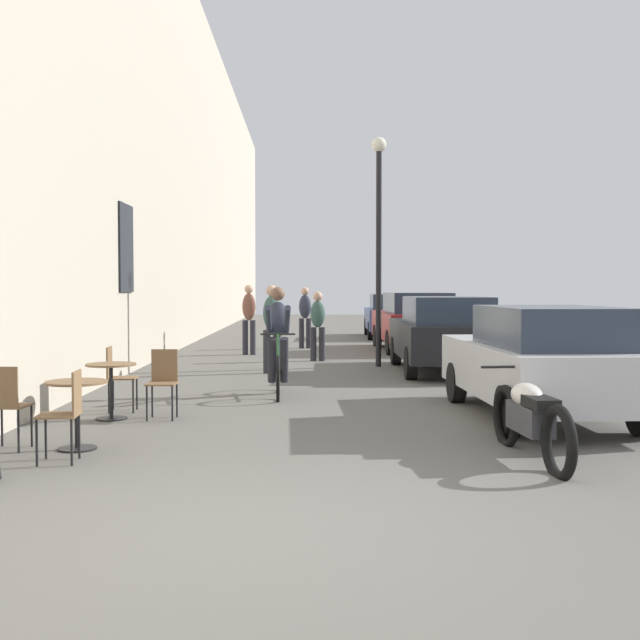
{
  "coord_description": "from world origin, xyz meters",
  "views": [
    {
      "loc": [
        0.32,
        -5.43,
        1.69
      ],
      "look_at": [
        0.66,
        14.8,
        0.86
      ],
      "focal_mm": 43.86,
      "sensor_mm": 36.0,
      "label": 1
    }
  ],
  "objects_px": {
    "parked_car_nearest": "(541,360)",
    "parked_car_second": "(443,333)",
    "cafe_chair_near_toward_wall": "(6,402)",
    "cafe_chair_mid_toward_street": "(117,374)",
    "cafe_table_near": "(77,400)",
    "cafe_chair_mid_toward_wall": "(163,379)",
    "parked_car_third": "(415,321)",
    "pedestrian_furthest": "(305,314)",
    "pedestrian_near": "(272,324)",
    "street_lamp": "(379,222)",
    "cafe_table_mid": "(111,379)",
    "cafe_chair_near_toward_street": "(66,409)",
    "parked_motorcycle": "(531,418)",
    "cyclist_on_bicycle": "(278,344)",
    "parked_car_fourth": "(392,315)",
    "pedestrian_far": "(249,315)",
    "pedestrian_mid": "(318,322)"
  },
  "relations": [
    {
      "from": "parked_car_second",
      "to": "cafe_chair_near_toward_street",
      "type": "bearing_deg",
      "value": -122.2
    },
    {
      "from": "parked_car_nearest",
      "to": "parked_motorcycle",
      "type": "xyz_separation_m",
      "value": [
        -0.81,
        -2.38,
        -0.35
      ]
    },
    {
      "from": "pedestrian_near",
      "to": "street_lamp",
      "type": "xyz_separation_m",
      "value": [
        2.24,
        1.27,
        2.12
      ]
    },
    {
      "from": "cafe_chair_mid_toward_street",
      "to": "pedestrian_far",
      "type": "relative_size",
      "value": 0.5
    },
    {
      "from": "cafe_table_near",
      "to": "cafe_chair_mid_toward_wall",
      "type": "distance_m",
      "value": 2.03
    },
    {
      "from": "cafe_chair_near_toward_street",
      "to": "street_lamp",
      "type": "xyz_separation_m",
      "value": [
        3.87,
        9.16,
        2.59
      ]
    },
    {
      "from": "cafe_chair_mid_toward_wall",
      "to": "cyclist_on_bicycle",
      "type": "relative_size",
      "value": 0.51
    },
    {
      "from": "cafe_table_near",
      "to": "pedestrian_far",
      "type": "xyz_separation_m",
      "value": [
        0.94,
        11.61,
        0.48
      ]
    },
    {
      "from": "cafe_table_near",
      "to": "pedestrian_furthest",
      "type": "xyz_separation_m",
      "value": [
        2.35,
        13.71,
        0.45
      ]
    },
    {
      "from": "cafe_chair_mid_toward_street",
      "to": "parked_motorcycle",
      "type": "bearing_deg",
      "value": -32.49
    },
    {
      "from": "parked_motorcycle",
      "to": "parked_car_fourth",
      "type": "bearing_deg",
      "value": 87.89
    },
    {
      "from": "pedestrian_mid",
      "to": "pedestrian_far",
      "type": "relative_size",
      "value": 0.91
    },
    {
      "from": "cafe_table_mid",
      "to": "pedestrian_near",
      "type": "relative_size",
      "value": 0.41
    },
    {
      "from": "pedestrian_near",
      "to": "parked_motorcycle",
      "type": "height_order",
      "value": "pedestrian_near"
    },
    {
      "from": "cafe_chair_near_toward_wall",
      "to": "parked_car_third",
      "type": "relative_size",
      "value": 0.2
    },
    {
      "from": "cyclist_on_bicycle",
      "to": "parked_car_second",
      "type": "bearing_deg",
      "value": 46.27
    },
    {
      "from": "cafe_chair_near_toward_street",
      "to": "cafe_chair_mid_toward_wall",
      "type": "bearing_deg",
      "value": 79.74
    },
    {
      "from": "cafe_table_near",
      "to": "cafe_chair_near_toward_street",
      "type": "height_order",
      "value": "cafe_chair_near_toward_street"
    },
    {
      "from": "cafe_chair_near_toward_street",
      "to": "parked_car_nearest",
      "type": "relative_size",
      "value": 0.21
    },
    {
      "from": "cafe_chair_mid_toward_wall",
      "to": "street_lamp",
      "type": "xyz_separation_m",
      "value": [
        3.4,
        6.6,
        2.59
      ]
    },
    {
      "from": "cafe_chair_near_toward_street",
      "to": "pedestrian_near",
      "type": "relative_size",
      "value": 0.51
    },
    {
      "from": "parked_car_nearest",
      "to": "parked_car_second",
      "type": "distance_m",
      "value": 5.62
    },
    {
      "from": "cafe_table_near",
      "to": "parked_car_fourth",
      "type": "distance_m",
      "value": 19.18
    },
    {
      "from": "pedestrian_furthest",
      "to": "parked_car_third",
      "type": "relative_size",
      "value": 0.39
    },
    {
      "from": "cafe_table_mid",
      "to": "cyclist_on_bicycle",
      "type": "relative_size",
      "value": 0.41
    },
    {
      "from": "cafe_chair_near_toward_wall",
      "to": "cafe_chair_mid_toward_wall",
      "type": "distance_m",
      "value": 2.38
    },
    {
      "from": "cafe_table_near",
      "to": "parked_motorcycle",
      "type": "xyz_separation_m",
      "value": [
        4.62,
        -0.54,
        -0.12
      ]
    },
    {
      "from": "cafe_chair_near_toward_street",
      "to": "cafe_table_mid",
      "type": "height_order",
      "value": "cafe_chair_near_toward_street"
    },
    {
      "from": "pedestrian_mid",
      "to": "cafe_table_near",
      "type": "bearing_deg",
      "value": -105.04
    },
    {
      "from": "cafe_table_mid",
      "to": "street_lamp",
      "type": "xyz_separation_m",
      "value": [
        4.06,
        6.67,
        2.59
      ]
    },
    {
      "from": "pedestrian_near",
      "to": "parked_car_nearest",
      "type": "xyz_separation_m",
      "value": [
        3.72,
        -5.45,
        -0.23
      ]
    },
    {
      "from": "pedestrian_near",
      "to": "parked_car_second",
      "type": "relative_size",
      "value": 0.41
    },
    {
      "from": "cafe_table_near",
      "to": "cafe_chair_near_toward_wall",
      "type": "bearing_deg",
      "value": -173.84
    },
    {
      "from": "cafe_chair_near_toward_wall",
      "to": "parked_car_second",
      "type": "bearing_deg",
      "value": 52.12
    },
    {
      "from": "cafe_chair_near_toward_wall",
      "to": "cafe_chair_mid_toward_street",
      "type": "xyz_separation_m",
      "value": [
        0.51,
        2.59,
        0.0
      ]
    },
    {
      "from": "cafe_chair_near_toward_wall",
      "to": "pedestrian_furthest",
      "type": "relative_size",
      "value": 0.52
    },
    {
      "from": "cafe_chair_mid_toward_street",
      "to": "parked_car_nearest",
      "type": "bearing_deg",
      "value": -6.9
    },
    {
      "from": "cafe_chair_mid_toward_street",
      "to": "cafe_chair_near_toward_street",
      "type": "bearing_deg",
      "value": -85.17
    },
    {
      "from": "parked_car_third",
      "to": "parked_car_fourth",
      "type": "xyz_separation_m",
      "value": [
        0.01,
        5.62,
        -0.04
      ]
    },
    {
      "from": "cafe_chair_near_toward_wall",
      "to": "cafe_chair_mid_toward_wall",
      "type": "relative_size",
      "value": 1.0
    },
    {
      "from": "cafe_chair_near_toward_wall",
      "to": "pedestrian_furthest",
      "type": "height_order",
      "value": "pedestrian_furthest"
    },
    {
      "from": "cafe_table_near",
      "to": "cafe_chair_mid_toward_wall",
      "type": "height_order",
      "value": "cafe_chair_mid_toward_wall"
    },
    {
      "from": "cafe_chair_near_toward_wall",
      "to": "cyclist_on_bicycle",
      "type": "bearing_deg",
      "value": 57.59
    },
    {
      "from": "pedestrian_furthest",
      "to": "parked_car_fourth",
      "type": "relative_size",
      "value": 0.41
    },
    {
      "from": "cafe_chair_mid_toward_wall",
      "to": "cafe_table_near",
      "type": "bearing_deg",
      "value": -105.43
    },
    {
      "from": "cafe_chair_mid_toward_street",
      "to": "parked_car_second",
      "type": "distance_m",
      "value": 7.27
    },
    {
      "from": "parked_car_fourth",
      "to": "pedestrian_near",
      "type": "bearing_deg",
      "value": -107.95
    },
    {
      "from": "pedestrian_mid",
      "to": "parked_motorcycle",
      "type": "bearing_deg",
      "value": -79.36
    },
    {
      "from": "pedestrian_mid",
      "to": "parked_car_nearest",
      "type": "relative_size",
      "value": 0.39
    },
    {
      "from": "parked_car_nearest",
      "to": "parked_car_fourth",
      "type": "height_order",
      "value": "parked_car_fourth"
    }
  ]
}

